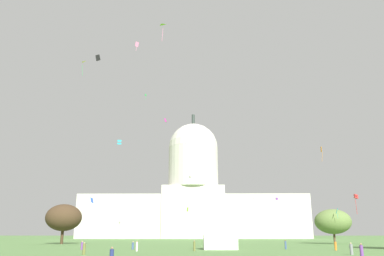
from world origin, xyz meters
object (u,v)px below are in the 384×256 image
at_px(person_denim_front_left, 286,245).
at_px(kite_white_low, 231,220).
at_px(person_white_mid_right, 137,246).
at_px(person_olive_back_right, 84,249).
at_px(kite_pink_high, 202,142).
at_px(tree_east_far, 333,222).
at_px(person_orange_aisle_center, 336,246).
at_px(tree_west_mid, 64,218).
at_px(person_navy_back_center, 112,256).
at_px(kite_red_low, 356,197).
at_px(kite_yellow_high, 82,64).
at_px(person_purple_lawn_far_left, 82,246).
at_px(kite_violet_low, 277,199).
at_px(kite_black_high, 98,58).
at_px(kite_pink_high_b, 137,45).
at_px(kite_lime_low, 188,210).
at_px(kite_magenta_mid, 165,120).
at_px(kite_blue_low, 92,201).
at_px(kite_gold_low, 255,200).
at_px(capitol_building, 193,196).
at_px(kite_lime_high, 161,27).
at_px(person_black_near_tent, 212,244).
at_px(person_grey_mid_left, 351,249).
at_px(person_denim_front_right, 133,246).
at_px(kite_cyan_mid, 119,142).
at_px(kite_turquoise_low, 337,211).
at_px(kite_orange_mid, 321,151).
at_px(person_purple_back_left, 362,251).

distance_m(person_denim_front_left, kite_white_low, 83.18).
bearing_deg(person_white_mid_right, person_olive_back_right, 115.56).
distance_m(person_denim_front_left, kite_pink_high, 115.49).
relative_size(tree_east_far, person_orange_aisle_center, 6.37).
distance_m(tree_west_mid, person_navy_back_center, 77.11).
bearing_deg(kite_red_low, kite_yellow_high, -100.68).
height_order(person_purple_lawn_far_left, kite_red_low, kite_red_low).
height_order(tree_east_far, person_navy_back_center, tree_east_far).
distance_m(kite_violet_low, kite_white_low, 22.55).
relative_size(kite_black_high, kite_red_low, 0.35).
xyz_separation_m(kite_pink_high_b, kite_lime_low, (15.05, 24.60, -48.12)).
height_order(person_orange_aisle_center, kite_white_low, kite_white_low).
height_order(kite_black_high, kite_white_low, kite_black_high).
bearing_deg(kite_magenta_mid, kite_blue_low, -60.56).
height_order(person_navy_back_center, kite_gold_low, kite_gold_low).
xyz_separation_m(capitol_building, tree_east_far, (41.72, -101.79, -16.67)).
relative_size(person_purple_lawn_far_left, kite_lime_high, 0.50).
relative_size(kite_lime_high, kite_gold_low, 1.41).
bearing_deg(tree_east_far, person_denim_front_left, -121.20).
xyz_separation_m(kite_gold_low, kite_violet_low, (5.41, -19.45, -0.93)).
bearing_deg(person_black_near_tent, kite_yellow_high, 78.39).
bearing_deg(kite_blue_low, capitol_building, 54.28).
distance_m(capitol_building, kite_blue_low, 117.96).
relative_size(person_white_mid_right, kite_black_high, 1.16).
bearing_deg(person_denim_front_left, person_grey_mid_left, 28.99).
height_order(person_purple_lawn_far_left, kite_violet_low, kite_violet_low).
bearing_deg(kite_blue_low, kite_pink_high_b, -7.22).
xyz_separation_m(kite_blue_low, kite_violet_low, (58.38, 44.78, 4.36)).
distance_m(tree_east_far, person_denim_front_right, 65.11).
distance_m(kite_cyan_mid, kite_magenta_mid, 21.19).
distance_m(kite_turquoise_low, kite_lime_low, 46.96).
relative_size(tree_east_far, kite_black_high, 7.20).
bearing_deg(kite_red_low, kite_black_high, -81.83).
bearing_deg(kite_gold_low, person_denim_front_right, -146.85).
height_order(person_grey_mid_left, kite_turquoise_low, kite_turquoise_low).
relative_size(kite_pink_high, kite_gold_low, 1.75).
relative_size(person_denim_front_left, kite_lime_low, 0.53).
distance_m(kite_blue_low, kite_turquoise_low, 67.64).
relative_size(person_navy_back_center, kite_yellow_high, 0.44).
xyz_separation_m(person_denim_front_right, person_black_near_tent, (15.51, 9.55, 0.03)).
bearing_deg(kite_cyan_mid, tree_east_far, -0.20).
relative_size(tree_west_mid, kite_blue_low, 3.15).
bearing_deg(kite_orange_mid, kite_lime_low, 97.33).
height_order(kite_pink_high_b, kite_lime_low, kite_pink_high_b).
height_order(person_navy_back_center, kite_lime_high, kite_lime_high).
xyz_separation_m(tree_east_far, person_purple_back_left, (-18.16, -62.14, -5.44)).
distance_m(person_denim_front_right, kite_black_high, 41.26).
relative_size(kite_yellow_high, kite_violet_low, 3.92).
bearing_deg(person_navy_back_center, kite_white_low, 120.81).
relative_size(kite_black_high, kite_magenta_mid, 1.58).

